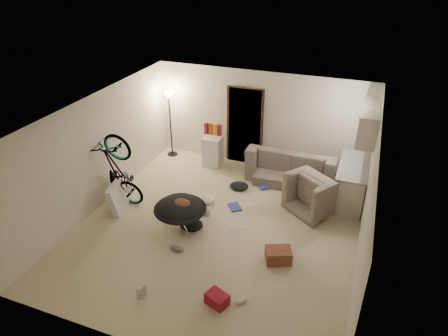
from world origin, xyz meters
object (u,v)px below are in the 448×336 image
at_px(mini_fridge, 213,151).
at_px(sofa, 291,169).
at_px(kitchen_counter, 351,184).
at_px(juicer, 207,211).
at_px(tv_box, 121,193).
at_px(drink_case_a, 278,255).
at_px(drink_case_b, 217,299).
at_px(floor_lamp, 169,110).
at_px(saucer_chair, 180,213).
at_px(bicycle, 120,186).
at_px(armchair, 319,195).

bearing_deg(mini_fridge, sofa, -5.12).
height_order(kitchen_counter, juicer, kitchen_counter).
height_order(kitchen_counter, tv_box, kitchen_counter).
bearing_deg(sofa, drink_case_a, 98.18).
height_order(kitchen_counter, drink_case_a, kitchen_counter).
bearing_deg(sofa, drink_case_b, 86.68).
bearing_deg(drink_case_b, kitchen_counter, 86.97).
height_order(floor_lamp, drink_case_b, floor_lamp).
relative_size(drink_case_a, drink_case_b, 1.32).
height_order(saucer_chair, juicer, saucer_chair).
relative_size(mini_fridge, tv_box, 0.79).
bearing_deg(bicycle, saucer_chair, -100.48).
relative_size(kitchen_counter, armchair, 1.49).
bearing_deg(tv_box, armchair, 7.40).
relative_size(kitchen_counter, drink_case_a, 3.23).
bearing_deg(armchair, bicycle, 55.13).
distance_m(kitchen_counter, drink_case_a, 2.75).
xyz_separation_m(bicycle, saucer_chair, (1.64, -0.37, -0.05)).
distance_m(kitchen_counter, saucer_chair, 3.88).
bearing_deg(saucer_chair, mini_fridge, 99.28).
xyz_separation_m(armchair, drink_case_a, (-0.41, -2.00, -0.19)).
bearing_deg(bicycle, mini_fridge, -22.43).
bearing_deg(sofa, bicycle, 36.58).
xyz_separation_m(tv_box, drink_case_b, (3.02, -1.87, -0.22)).
bearing_deg(bicycle, kitchen_counter, -65.04).
xyz_separation_m(saucer_chair, juicer, (0.28, 0.68, -0.34)).
relative_size(sofa, drink_case_a, 4.60).
bearing_deg(saucer_chair, sofa, 59.49).
xyz_separation_m(sofa, drink_case_a, (0.42, -2.99, -0.18)).
bearing_deg(bicycle, drink_case_a, -96.35).
height_order(drink_case_a, drink_case_b, drink_case_a).
bearing_deg(sofa, tv_box, 36.90).
height_order(armchair, bicycle, bicycle).
xyz_separation_m(floor_lamp, mini_fridge, (1.26, -0.10, -0.92)).
bearing_deg(tv_box, floor_lamp, 80.02).
bearing_deg(drink_case_a, floor_lamp, 117.20).
bearing_deg(mini_fridge, saucer_chair, -83.14).
bearing_deg(juicer, tv_box, -169.96).
xyz_separation_m(armchair, mini_fridge, (-2.96, 1.09, 0.06)).
relative_size(floor_lamp, bicycle, 0.97).
relative_size(floor_lamp, sofa, 0.85).
xyz_separation_m(kitchen_counter, juicer, (-2.81, -1.67, -0.34)).
xyz_separation_m(mini_fridge, saucer_chair, (0.47, -2.90, 0.05)).
bearing_deg(kitchen_counter, armchair, -138.39).
xyz_separation_m(mini_fridge, tv_box, (-1.16, -2.55, -0.06)).
xyz_separation_m(kitchen_counter, sofa, (-1.45, 0.45, -0.13)).
relative_size(kitchen_counter, drink_case_b, 4.28).
bearing_deg(juicer, drink_case_a, -26.00).
xyz_separation_m(drink_case_a, drink_case_b, (-0.68, -1.34, -0.03)).
xyz_separation_m(drink_case_a, juicer, (-1.79, 0.87, -0.03)).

